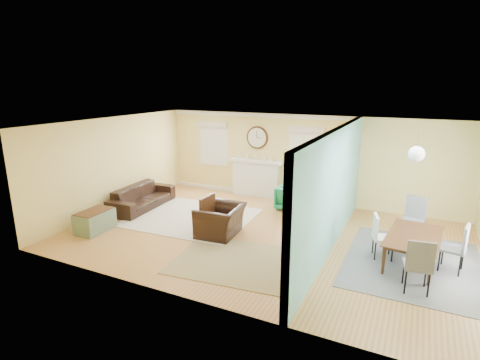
% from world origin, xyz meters
% --- Properties ---
extents(floor, '(9.00, 9.00, 0.00)m').
position_xyz_m(floor, '(0.00, 0.00, 0.00)').
color(floor, '#A86E3C').
rests_on(floor, ground).
extents(wall_back, '(9.00, 0.02, 2.60)m').
position_xyz_m(wall_back, '(0.00, 3.00, 1.30)').
color(wall_back, '#E1C973').
rests_on(wall_back, ground).
extents(wall_front, '(9.00, 0.02, 2.60)m').
position_xyz_m(wall_front, '(0.00, -3.00, 1.30)').
color(wall_front, '#E1C973').
rests_on(wall_front, ground).
extents(wall_left, '(0.02, 6.00, 2.60)m').
position_xyz_m(wall_left, '(-4.50, 0.00, 1.30)').
color(wall_left, '#E1C973').
rests_on(wall_left, ground).
extents(ceiling, '(9.00, 6.00, 0.02)m').
position_xyz_m(ceiling, '(0.00, 0.00, 2.60)').
color(ceiling, white).
rests_on(ceiling, wall_back).
extents(partition, '(0.17, 6.00, 2.60)m').
position_xyz_m(partition, '(1.51, 0.28, 1.36)').
color(partition, '#E1C973').
rests_on(partition, ground).
extents(fireplace, '(1.70, 0.30, 1.17)m').
position_xyz_m(fireplace, '(-1.50, 2.88, 0.60)').
color(fireplace, white).
rests_on(fireplace, ground).
extents(wall_clock, '(0.70, 0.07, 0.70)m').
position_xyz_m(wall_clock, '(-1.50, 2.97, 1.85)').
color(wall_clock, '#472B14').
rests_on(wall_clock, wall_back).
extents(window_left, '(1.05, 0.13, 1.42)m').
position_xyz_m(window_left, '(-3.05, 2.95, 1.66)').
color(window_left, white).
rests_on(window_left, wall_back).
extents(window_right, '(1.05, 0.13, 1.42)m').
position_xyz_m(window_right, '(0.05, 2.95, 1.66)').
color(window_right, white).
rests_on(window_right, wall_back).
extents(pendant, '(0.30, 0.30, 0.55)m').
position_xyz_m(pendant, '(3.00, 0.00, 2.20)').
color(pendant, gold).
rests_on(pendant, ceiling).
extents(rug_cream, '(3.23, 2.83, 0.02)m').
position_xyz_m(rug_cream, '(-2.23, 0.30, 0.01)').
color(rug_cream, beige).
rests_on(rug_cream, floor).
extents(rug_jute, '(2.56, 2.18, 0.01)m').
position_xyz_m(rug_jute, '(-0.08, -1.46, 0.01)').
color(rug_jute, tan).
rests_on(rug_jute, floor).
extents(rug_grey, '(2.50, 3.13, 0.01)m').
position_xyz_m(rug_grey, '(3.17, -0.01, 0.01)').
color(rug_grey, slate).
rests_on(rug_grey, floor).
extents(sofa, '(1.00, 2.24, 0.64)m').
position_xyz_m(sofa, '(-3.96, 0.39, 0.32)').
color(sofa, black).
rests_on(sofa, floor).
extents(eames_chair, '(1.05, 1.17, 0.71)m').
position_xyz_m(eames_chair, '(-0.98, -0.37, 0.36)').
color(eames_chair, black).
rests_on(eames_chair, floor).
extents(green_chair, '(0.79, 0.81, 0.67)m').
position_xyz_m(green_chair, '(-0.07, 2.11, 0.34)').
color(green_chair, '#1D824C').
rests_on(green_chair, floor).
extents(trunk, '(0.59, 0.92, 0.52)m').
position_xyz_m(trunk, '(-3.82, -1.50, 0.26)').
color(trunk, gray).
rests_on(trunk, floor).
extents(credenza, '(0.52, 1.53, 0.80)m').
position_xyz_m(credenza, '(1.13, 1.80, 0.40)').
color(credenza, olive).
rests_on(credenza, floor).
extents(tv, '(0.26, 1.01, 0.58)m').
position_xyz_m(tv, '(1.11, 1.80, 1.09)').
color(tv, black).
rests_on(tv, credenza).
extents(garden_stool, '(0.35, 0.35, 0.51)m').
position_xyz_m(garden_stool, '(1.14, 0.65, 0.26)').
color(garden_stool, white).
rests_on(garden_stool, floor).
extents(potted_plant, '(0.47, 0.51, 0.46)m').
position_xyz_m(potted_plant, '(1.14, 0.65, 0.74)').
color(potted_plant, '#337F33').
rests_on(potted_plant, garden_stool).
extents(dining_table, '(1.12, 1.78, 0.60)m').
position_xyz_m(dining_table, '(3.17, -0.01, 0.30)').
color(dining_table, '#472B14').
rests_on(dining_table, floor).
extents(dining_chair_n, '(0.55, 0.55, 1.02)m').
position_xyz_m(dining_chair_n, '(3.08, 1.17, 0.60)').
color(dining_chair_n, slate).
rests_on(dining_chair_n, floor).
extents(dining_chair_s, '(0.49, 0.49, 0.99)m').
position_xyz_m(dining_chair_s, '(3.22, -1.08, 0.59)').
color(dining_chair_s, slate).
rests_on(dining_chair_s, floor).
extents(dining_chair_w, '(0.49, 0.49, 0.91)m').
position_xyz_m(dining_chair_w, '(2.58, 0.00, 0.54)').
color(dining_chair_w, white).
rests_on(dining_chair_w, floor).
extents(dining_chair_e, '(0.50, 0.50, 0.96)m').
position_xyz_m(dining_chair_e, '(3.81, -0.02, 0.56)').
color(dining_chair_e, slate).
rests_on(dining_chair_e, floor).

